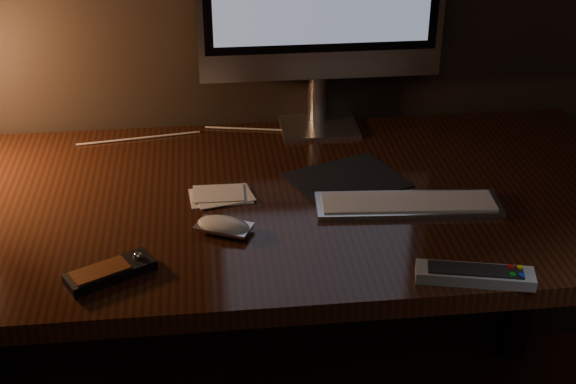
{
  "coord_description": "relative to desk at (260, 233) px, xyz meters",
  "views": [
    {
      "loc": [
        -0.11,
        0.43,
        1.54
      ],
      "look_at": [
        0.04,
        1.73,
        0.82
      ],
      "focal_mm": 50.0,
      "sensor_mm": 36.0,
      "label": 1
    }
  ],
  "objects": [
    {
      "name": "papers",
      "position": [
        -0.08,
        -0.06,
        0.13
      ],
      "size": [
        0.13,
        0.09,
        0.01
      ],
      "primitive_type": "cube",
      "rotation": [
        0.0,
        0.0,
        0.08
      ],
      "color": "white",
      "rests_on": "desk"
    },
    {
      "name": "desk",
      "position": [
        0.0,
        0.0,
        0.0
      ],
      "size": [
        1.6,
        0.75,
        0.75
      ],
      "color": "black",
      "rests_on": "ground"
    },
    {
      "name": "mousepad",
      "position": [
        0.19,
        -0.02,
        0.13
      ],
      "size": [
        0.27,
        0.25,
        0.0
      ],
      "primitive_type": "cube",
      "rotation": [
        0.0,
        0.0,
        0.36
      ],
      "color": "black",
      "rests_on": "desk"
    },
    {
      "name": "keyboard",
      "position": [
        0.29,
        -0.14,
        0.14
      ],
      "size": [
        0.37,
        0.13,
        0.01
      ],
      "primitive_type": "cube",
      "rotation": [
        0.0,
        0.0,
        -0.08
      ],
      "color": "silver",
      "rests_on": "desk"
    },
    {
      "name": "media_remote",
      "position": [
        -0.28,
        -0.32,
        0.14
      ],
      "size": [
        0.16,
        0.12,
        0.03
      ],
      "rotation": [
        0.0,
        0.0,
        0.5
      ],
      "color": "black",
      "rests_on": "desk"
    },
    {
      "name": "cable",
      "position": [
        -0.12,
        0.24,
        0.13
      ],
      "size": [
        0.55,
        0.04,
        0.0
      ],
      "primitive_type": "cylinder",
      "rotation": [
        0.0,
        1.57,
        -0.07
      ],
      "color": "white",
      "rests_on": "desk"
    },
    {
      "name": "tv_remote",
      "position": [
        0.34,
        -0.41,
        0.14
      ],
      "size": [
        0.21,
        0.1,
        0.03
      ],
      "rotation": [
        0.0,
        0.0,
        -0.24
      ],
      "color": "#969A9C",
      "rests_on": "desk"
    },
    {
      "name": "mouse",
      "position": [
        -0.08,
        -0.2,
        0.14
      ],
      "size": [
        0.12,
        0.09,
        0.02
      ],
      "primitive_type": "ellipsoid",
      "rotation": [
        0.0,
        0.0,
        -0.43
      ],
      "color": "white",
      "rests_on": "desk"
    }
  ]
}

